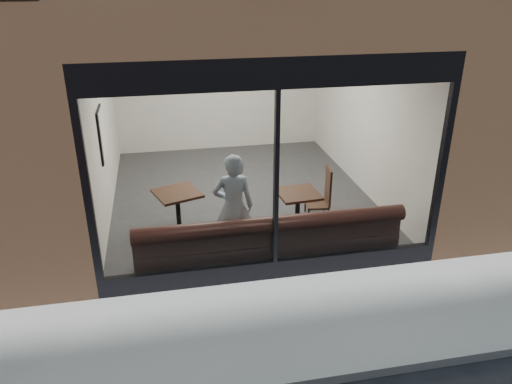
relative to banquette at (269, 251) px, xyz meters
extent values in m
plane|color=black|center=(0.00, -2.45, -0.23)|extent=(120.00, 120.00, 0.00)
cube|color=gray|center=(0.00, -1.45, -0.22)|extent=(40.00, 2.00, 0.01)
cube|color=gray|center=(0.00, -2.50, -0.17)|extent=(40.00, 0.10, 0.12)
cube|color=brown|center=(-3.75, 5.55, 1.38)|extent=(2.50, 12.00, 3.20)
cube|color=brown|center=(3.75, 5.55, 1.38)|extent=(2.50, 12.00, 3.20)
cube|color=brown|center=(0.00, 8.55, 1.38)|extent=(5.00, 6.00, 3.20)
plane|color=#2D2D30|center=(0.00, 2.55, -0.21)|extent=(6.00, 6.00, 0.00)
plane|color=white|center=(0.00, 2.55, 2.97)|extent=(6.00, 6.00, 0.00)
plane|color=silver|center=(0.00, 5.54, 1.37)|extent=(5.00, 0.00, 5.00)
plane|color=silver|center=(-2.49, 2.55, 1.37)|extent=(0.00, 6.00, 6.00)
plane|color=silver|center=(2.49, 2.55, 1.37)|extent=(0.00, 6.00, 6.00)
cube|color=black|center=(0.00, -0.40, -0.08)|extent=(5.00, 0.10, 0.30)
cube|color=black|center=(0.00, -0.40, 2.77)|extent=(5.00, 0.10, 0.40)
cube|color=black|center=(0.00, -0.40, 1.32)|extent=(0.06, 0.10, 2.50)
plane|color=white|center=(0.00, -0.43, 1.33)|extent=(4.80, 0.00, 4.80)
cube|color=#341413|center=(0.00, 0.00, 0.00)|extent=(4.00, 0.55, 0.45)
imported|color=#A6C2D9|center=(-0.48, 0.32, 0.63)|extent=(0.66, 0.46, 1.71)
cube|color=black|center=(-1.29, 1.28, 0.52)|extent=(0.89, 0.89, 0.05)
cube|color=black|center=(0.69, 0.87, 0.52)|extent=(0.72, 0.72, 0.04)
cube|color=black|center=(1.22, 1.40, 0.01)|extent=(0.44, 0.44, 0.04)
cube|color=white|center=(-2.45, 2.05, 1.37)|extent=(0.02, 0.63, 0.84)
camera|label=1|loc=(-1.48, -6.43, 3.95)|focal=35.00mm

